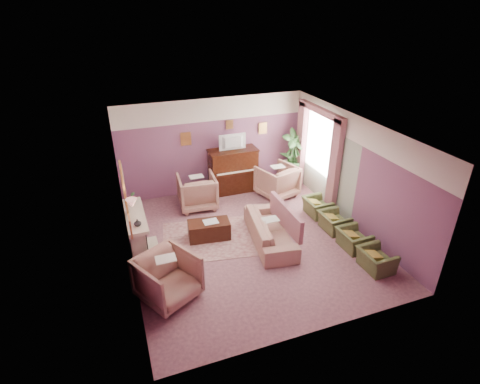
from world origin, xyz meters
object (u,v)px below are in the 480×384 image
object	(u,v)px
sofa	(270,226)
olive_chair_b	(354,237)
side_table	(290,172)
olive_chair_c	(334,219)
coffee_table	(209,230)
olive_chair_d	(317,204)
floral_armchair_left	(197,190)
floral_armchair_right	(277,179)
piano	(233,171)
olive_chair_a	(376,257)
floral_armchair_front	(168,276)
television	(233,141)

from	to	relation	value
sofa	olive_chair_b	size ratio (longest dim) A/B	2.90
side_table	olive_chair_c	bearing A→B (deg)	-94.53
coffee_table	side_table	world-z (taller)	side_table
coffee_table	sofa	xyz separation A→B (m)	(1.34, -0.62, 0.20)
coffee_table	olive_chair_d	size ratio (longest dim) A/B	1.38
floral_armchair_left	floral_armchair_right	xyz separation A→B (m)	(2.38, -0.14, 0.00)
piano	olive_chair_a	xyz separation A→B (m)	(1.66, -4.60, -0.34)
coffee_table	floral_armchair_left	bearing A→B (deg)	85.52
floral_armchair_right	floral_armchair_front	world-z (taller)	same
sofa	floral_armchair_front	xyz separation A→B (m)	(-2.63, -1.10, 0.10)
floral_armchair_right	olive_chair_c	world-z (taller)	floral_armchair_right
floral_armchair_left	olive_chair_a	xyz separation A→B (m)	(2.92, -4.00, -0.21)
olive_chair_c	olive_chair_a	bearing A→B (deg)	-90.00
television	coffee_table	world-z (taller)	television
olive_chair_b	olive_chair_d	xyz separation A→B (m)	(0.00, 1.64, 0.00)
floral_armchair_left	piano	bearing A→B (deg)	25.26
television	coffee_table	bearing A→B (deg)	-122.56
television	floral_armchair_left	world-z (taller)	television
olive_chair_a	olive_chair_d	xyz separation A→B (m)	(0.00, 2.46, 0.00)
television	olive_chair_d	bearing A→B (deg)	-51.54
television	floral_armchair_left	bearing A→B (deg)	-156.63
coffee_table	olive_chair_b	xyz separation A→B (m)	(3.05, -1.55, 0.09)
piano	side_table	size ratio (longest dim) A/B	2.00
olive_chair_b	side_table	bearing A→B (deg)	86.46
coffee_table	side_table	distance (m)	3.94
piano	side_table	distance (m)	1.91
floral_armchair_left	floral_armchair_front	xyz separation A→B (m)	(-1.42, -3.35, 0.00)
floral_armchair_left	olive_chair_b	distance (m)	4.32
sofa	olive_chair_d	size ratio (longest dim) A/B	2.90
sofa	floral_armchair_left	distance (m)	2.56
floral_armchair_left	olive_chair_b	xyz separation A→B (m)	(2.92, -3.18, -0.21)
side_table	olive_chair_a	bearing A→B (deg)	-92.90
sofa	floral_armchair_left	xyz separation A→B (m)	(-1.21, 2.25, 0.10)
coffee_table	floral_armchair_left	world-z (taller)	floral_armchair_left
piano	olive_chair_c	world-z (taller)	piano
piano	side_table	bearing A→B (deg)	-1.21
floral_armchair_front	olive_chair_d	world-z (taller)	floral_armchair_front
olive_chair_b	olive_chair_c	world-z (taller)	same
olive_chair_a	olive_chair_d	world-z (taller)	same
sofa	olive_chair_a	bearing A→B (deg)	-45.81
television	floral_armchair_front	bearing A→B (deg)	-124.56
floral_armchair_front	olive_chair_c	distance (m)	4.45
piano	sofa	distance (m)	2.85
floral_armchair_right	floral_armchair_front	size ratio (longest dim) A/B	1.00
sofa	olive_chair_a	world-z (taller)	sofa
piano	olive_chair_b	distance (m)	4.14
coffee_table	olive_chair_d	xyz separation A→B (m)	(3.05, 0.09, 0.09)
floral_armchair_right	floral_armchair_front	bearing A→B (deg)	-139.83
floral_armchair_right	floral_armchair_front	xyz separation A→B (m)	(-3.80, -3.20, 0.00)
floral_armchair_right	olive_chair_c	bearing A→B (deg)	-76.29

